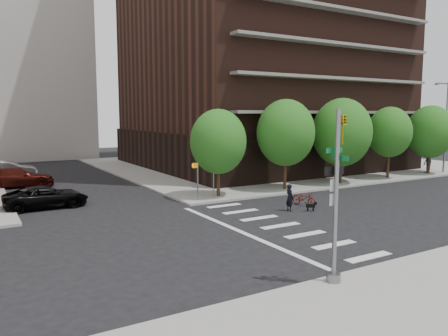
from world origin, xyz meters
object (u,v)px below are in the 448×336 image
at_px(pedestrian_far, 428,164).
at_px(scooter, 304,198).
at_px(parked_car_black, 46,197).
at_px(dog_walker, 290,198).
at_px(traffic_signal, 336,210).
at_px(parked_car_maroon, 17,177).
at_px(parked_car_silver, 8,170).

bearing_deg(pedestrian_far, scooter, -53.57).
xyz_separation_m(parked_car_black, dog_walker, (12.88, -8.59, 0.13)).
height_order(traffic_signal, pedestrian_far, traffic_signal).
relative_size(parked_car_black, dog_walker, 3.05).
relative_size(parked_car_black, pedestrian_far, 2.81).
bearing_deg(parked_car_maroon, dog_walker, -138.07).
relative_size(traffic_signal, parked_car_maroon, 1.05).
relative_size(parked_car_black, parked_car_silver, 1.02).
bearing_deg(parked_car_silver, dog_walker, -146.74).
relative_size(parked_car_black, scooter, 2.76).
bearing_deg(dog_walker, parked_car_black, 58.58).
bearing_deg(parked_car_black, scooter, -119.17).
height_order(scooter, dog_walker, dog_walker).
relative_size(scooter, pedestrian_far, 1.02).
height_order(parked_car_silver, dog_walker, dog_walker).
distance_m(parked_car_black, parked_car_silver, 15.44).
bearing_deg(traffic_signal, parked_car_silver, 102.76).
relative_size(traffic_signal, parked_car_silver, 1.20).
bearing_deg(parked_car_maroon, parked_car_black, -170.09).
distance_m(traffic_signal, dog_walker, 12.05).
xyz_separation_m(traffic_signal, scooter, (8.02, 10.86, -2.21)).
bearing_deg(parked_car_black, parked_car_silver, 3.04).
distance_m(parked_car_maroon, scooter, 23.42).
bearing_deg(traffic_signal, dog_walker, 58.48).
relative_size(parked_car_silver, scooter, 2.70).
height_order(parked_car_black, dog_walker, dog_walker).
height_order(parked_car_black, parked_car_maroon, parked_car_maroon).
xyz_separation_m(parked_car_black, pedestrian_far, (35.18, -2.59, 0.35)).
bearing_deg(traffic_signal, parked_car_black, 109.56).
bearing_deg(dog_walker, scooter, -66.06).
xyz_separation_m(scooter, pedestrian_far, (20.51, 5.29, 0.57)).
bearing_deg(scooter, parked_car_maroon, 118.83).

